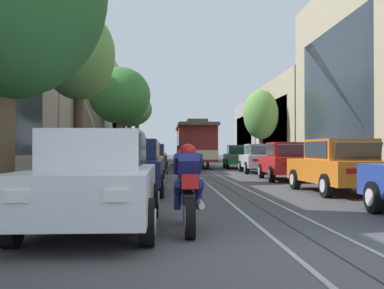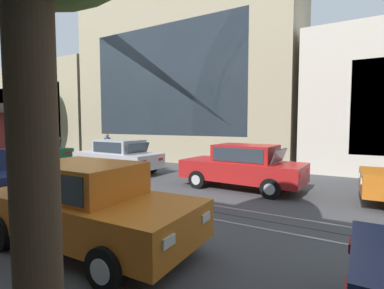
{
  "view_description": "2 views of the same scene",
  "coord_description": "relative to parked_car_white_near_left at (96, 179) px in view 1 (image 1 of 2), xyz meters",
  "views": [
    {
      "loc": [
        -2.06,
        -5.19,
        1.28
      ],
      "look_at": [
        -0.58,
        21.28,
        1.57
      ],
      "focal_mm": 43.9,
      "sensor_mm": 36.0,
      "label": 1
    },
    {
      "loc": [
        -6.56,
        10.7,
        2.3
      ],
      "look_at": [
        2.51,
        15.99,
        1.55
      ],
      "focal_mm": 26.36,
      "sensor_mm": 36.0,
      "label": 2
    }
  ],
  "objects": [
    {
      "name": "parked_car_red_mid_right",
      "position": [
        6.21,
        11.78,
        0.0
      ],
      "size": [
        2.14,
        4.42,
        1.58
      ],
      "color": "red",
      "rests_on": "ground"
    },
    {
      "name": "pedestrian_on_left_pavement",
      "position": [
        9.7,
        22.33,
        0.16
      ],
      "size": [
        0.55,
        0.26,
        1.69
      ],
      "color": "slate",
      "rests_on": "ground"
    },
    {
      "name": "street_tree_kerb_left_fourth",
      "position": [
        -1.98,
        32.48,
        3.88
      ],
      "size": [
        3.85,
        3.86,
        6.17
      ],
      "color": "brown",
      "rests_on": "ground"
    },
    {
      "name": "building_facade_right",
      "position": [
        13.13,
        26.49,
        3.45
      ],
      "size": [
        5.43,
        60.64,
        10.98
      ],
      "color": "beige",
      "rests_on": "ground"
    },
    {
      "name": "parked_car_white_near_left",
      "position": [
        0.0,
        0.0,
        0.0
      ],
      "size": [
        2.0,
        4.36,
        1.58
      ],
      "color": "silver",
      "rests_on": "ground"
    },
    {
      "name": "ground_plane",
      "position": [
        3.19,
        21.98,
        -0.8
      ],
      "size": [
        160.0,
        160.0,
        0.0
      ],
      "primitive_type": "plane",
      "color": "#424244"
    },
    {
      "name": "parked_car_navy_fourth_left",
      "position": [
        0.26,
        18.0,
        0.0
      ],
      "size": [
        2.06,
        4.39,
        1.58
      ],
      "color": "#19234C",
      "rests_on": "ground"
    },
    {
      "name": "parked_car_silver_fifth_left",
      "position": [
        0.06,
        24.6,
        0.0
      ],
      "size": [
        2.08,
        4.4,
        1.58
      ],
      "color": "#B7B7BC",
      "rests_on": "ground"
    },
    {
      "name": "street_tree_kerb_left_mid",
      "position": [
        -1.73,
        21.54,
        3.8
      ],
      "size": [
        3.79,
        3.32,
        6.39
      ],
      "color": "brown",
      "rests_on": "ground"
    },
    {
      "name": "parked_car_orange_second_right",
      "position": [
        6.21,
        5.95,
        0.0
      ],
      "size": [
        2.11,
        4.41,
        1.58
      ],
      "color": "orange",
      "rests_on": "ground"
    },
    {
      "name": "motorcycle_with_rider",
      "position": [
        1.48,
        -0.22,
        -0.15
      ],
      "size": [
        0.56,
        1.99,
        1.37
      ],
      "color": "black",
      "rests_on": "ground"
    },
    {
      "name": "pedestrian_on_right_pavement",
      "position": [
        -2.38,
        24.22,
        0.17
      ],
      "size": [
        0.55,
        0.42,
        1.71
      ],
      "color": "black",
      "rests_on": "ground"
    },
    {
      "name": "street_tree_kerb_right_second",
      "position": [
        8.55,
        28.69,
        3.21
      ],
      "size": [
        2.74,
        2.31,
        5.97
      ],
      "color": "#4C3826",
      "rests_on": "ground"
    },
    {
      "name": "parked_car_brown_far_left",
      "position": [
        0.2,
        35.94,
        0.0
      ],
      "size": [
        2.08,
        4.4,
        1.58
      ],
      "color": "brown",
      "rests_on": "ground"
    },
    {
      "name": "parked_car_navy_second_left",
      "position": [
        0.11,
        6.2,
        0.0
      ],
      "size": [
        2.04,
        4.38,
        1.58
      ],
      "color": "#19234C",
      "rests_on": "ground"
    },
    {
      "name": "cable_car_trolley",
      "position": [
        3.19,
        25.33,
        0.86
      ],
      "size": [
        2.59,
        9.14,
        3.28
      ],
      "color": "maroon",
      "rests_on": "ground"
    },
    {
      "name": "building_facade_left",
      "position": [
        -6.7,
        28.97,
        3.54
      ],
      "size": [
        5.22,
        60.64,
        10.64
      ],
      "color": "gray",
      "rests_on": "ground"
    },
    {
      "name": "parked_car_navy_sixth_left",
      "position": [
        0.17,
        30.09,
        0.0
      ],
      "size": [
        2.12,
        4.41,
        1.58
      ],
      "color": "#19234C",
      "rests_on": "ground"
    },
    {
      "name": "parked_car_silver_fourth_right",
      "position": [
        6.29,
        17.98,
        0.0
      ],
      "size": [
        2.12,
        4.41,
        1.58
      ],
      "color": "#B7B7BC",
      "rests_on": "ground"
    },
    {
      "name": "street_tree_kerb_left_second",
      "position": [
        -2.19,
        10.33,
        4.01
      ],
      "size": [
        2.76,
        2.35,
        6.58
      ],
      "color": "#4C3826",
      "rests_on": "ground"
    },
    {
      "name": "street_tree_kerb_left_far",
      "position": [
        -1.96,
        42.98,
        4.62
      ],
      "size": [
        2.31,
        2.28,
        7.05
      ],
      "color": "#4C3826",
      "rests_on": "ground"
    },
    {
      "name": "parked_car_orange_mid_left",
      "position": [
        0.12,
        12.61,
        0.0
      ],
      "size": [
        2.07,
        4.39,
        1.58
      ],
      "color": "orange",
      "rests_on": "ground"
    },
    {
      "name": "trolley_track_rails",
      "position": [
        3.19,
        26.07,
        -0.79
      ],
      "size": [
        1.14,
        68.94,
        0.01
      ],
      "color": "gray",
      "rests_on": "ground"
    },
    {
      "name": "parked_car_green_fifth_right",
      "position": [
        6.1,
        24.13,
        0.0
      ],
      "size": [
        2.14,
        4.42,
        1.58
      ],
      "color": "#1E6038",
      "rests_on": "ground"
    }
  ]
}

